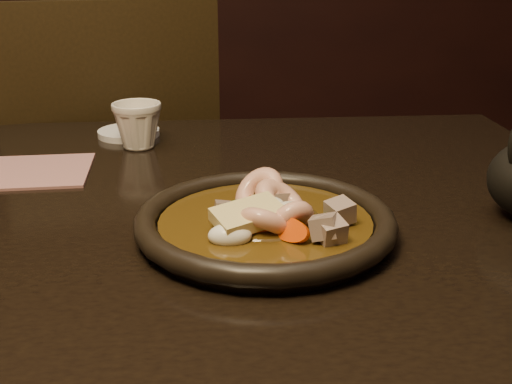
{
  "coord_description": "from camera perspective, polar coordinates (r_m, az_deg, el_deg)",
  "views": [
    {
      "loc": [
        0.24,
        -0.79,
        1.06
      ],
      "look_at": [
        0.3,
        -0.1,
        0.8
      ],
      "focal_mm": 45.0,
      "sensor_mm": 36.0,
      "label": 1
    }
  ],
  "objects": [
    {
      "name": "table",
      "position": [
        0.91,
        -19.5,
        -5.88
      ],
      "size": [
        1.6,
        0.9,
        0.75
      ],
      "color": "black",
      "rests_on": "floor"
    },
    {
      "name": "chair",
      "position": [
        1.53,
        -12.46,
        -0.2
      ],
      "size": [
        0.55,
        0.55,
        0.98
      ],
      "rotation": [
        0.0,
        0.0,
        3.36
      ],
      "color": "black",
      "rests_on": "floor"
    },
    {
      "name": "plate",
      "position": [
        0.74,
        0.83,
        -2.8
      ],
      "size": [
        0.3,
        0.3,
        0.03
      ],
      "color": "black",
      "rests_on": "table"
    },
    {
      "name": "stirfry",
      "position": [
        0.74,
        1.03,
        -2.4
      ],
      "size": [
        0.17,
        0.18,
        0.07
      ],
      "color": "#3B280A",
      "rests_on": "plate"
    },
    {
      "name": "saucer_right",
      "position": [
        1.18,
        -11.24,
        5.19
      ],
      "size": [
        0.11,
        0.11,
        0.01
      ],
      "primitive_type": "cylinder",
      "color": "white",
      "rests_on": "table"
    },
    {
      "name": "tea_cup",
      "position": [
        1.09,
        -10.5,
        5.98
      ],
      "size": [
        0.09,
        0.08,
        0.08
      ],
      "primitive_type": "imported",
      "rotation": [
        0.0,
        0.0,
        -0.09
      ],
      "color": "silver",
      "rests_on": "table"
    },
    {
      "name": "napkin",
      "position": [
        1.02,
        -18.89,
        1.76
      ],
      "size": [
        0.16,
        0.16,
        0.0
      ],
      "primitive_type": "cube",
      "rotation": [
        0.0,
        0.0,
        0.05
      ],
      "color": "#A06762",
      "rests_on": "table"
    }
  ]
}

